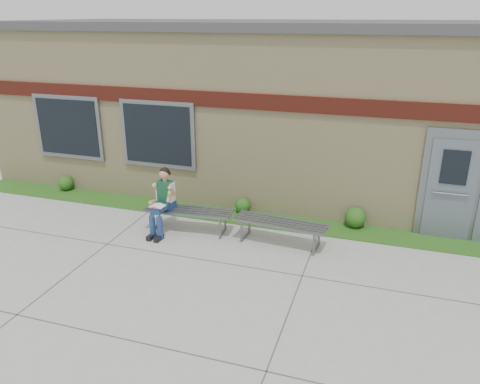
% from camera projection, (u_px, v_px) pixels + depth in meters
% --- Properties ---
extents(ground, '(80.00, 80.00, 0.00)m').
position_uv_depth(ground, '(240.00, 281.00, 8.17)').
color(ground, '#9E9E99').
rests_on(ground, ground).
extents(grass_strip, '(16.00, 0.80, 0.02)m').
position_uv_depth(grass_strip, '(276.00, 222.00, 10.47)').
color(grass_strip, '#1F5115').
rests_on(grass_strip, ground).
extents(school_building, '(16.20, 6.22, 4.20)m').
position_uv_depth(school_building, '(308.00, 103.00, 12.74)').
color(school_building, beige).
rests_on(school_building, ground).
extents(bench_left, '(1.92, 0.68, 0.49)m').
position_uv_depth(bench_left, '(188.00, 214.00, 9.93)').
color(bench_left, slate).
rests_on(bench_left, ground).
extents(bench_right, '(1.92, 0.69, 0.49)m').
position_uv_depth(bench_right, '(280.00, 227.00, 9.36)').
color(bench_right, slate).
rests_on(bench_right, ground).
extents(girl, '(0.49, 0.84, 1.40)m').
position_uv_depth(girl, '(163.00, 200.00, 9.75)').
color(girl, navy).
rests_on(girl, ground).
extents(shrub_west, '(0.38, 0.38, 0.38)m').
position_uv_depth(shrub_west, '(66.00, 183.00, 12.27)').
color(shrub_west, '#1F5115').
rests_on(shrub_west, grass_strip).
extents(shrub_mid, '(0.35, 0.35, 0.35)m').
position_uv_depth(shrub_mid, '(243.00, 205.00, 10.88)').
color(shrub_mid, '#1F5115').
rests_on(shrub_mid, grass_strip).
extents(shrub_east, '(0.45, 0.45, 0.45)m').
position_uv_depth(shrub_east, '(355.00, 217.00, 10.12)').
color(shrub_east, '#1F5115').
rests_on(shrub_east, grass_strip).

